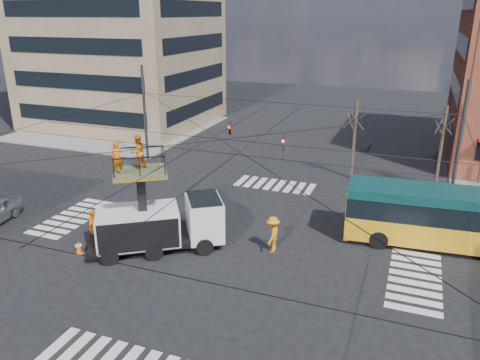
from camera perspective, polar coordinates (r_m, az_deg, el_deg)
name	(u,v)px	position (r m, az deg, el deg)	size (l,w,h in m)	color
ground	(222,244)	(25.88, -2.24, -7.81)	(120.00, 120.00, 0.00)	black
sidewalk_nw	(120,128)	(53.08, -14.39, 6.18)	(18.00, 18.00, 0.12)	slate
crosswalks	(222,244)	(25.87, -2.24, -7.79)	(22.40, 22.40, 0.02)	silver
overhead_network	(222,168)	(24.57, -2.16, 1.52)	(24.24, 24.24, 8.00)	#2D2D30
tree_a	(356,119)	(35.56, 13.93, 7.26)	(2.00, 2.00, 6.00)	#382B21
tree_b	(444,125)	(35.37, 23.63, 6.12)	(2.00, 2.00, 6.00)	#382B21
utility_truck	(159,214)	(24.89, -9.86, -4.05)	(7.10, 5.80, 6.23)	black
city_bus	(465,219)	(27.34, 25.75, -4.33)	(12.40, 3.59, 3.20)	gold
traffic_cone	(79,247)	(26.12, -19.07, -7.77)	(0.36, 0.36, 0.76)	#F95F0A
worker_ground	(94,227)	(26.61, -17.42, -5.51)	(1.20, 0.50, 2.04)	orange
flagger	(273,234)	(24.77, 4.01, -6.61)	(1.28, 0.74, 1.98)	orange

